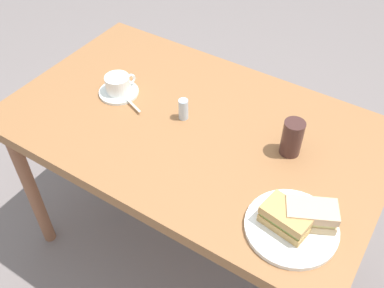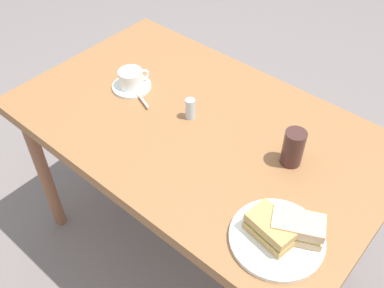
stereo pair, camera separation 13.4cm
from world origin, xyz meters
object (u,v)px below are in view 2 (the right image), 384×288
Objects in this scene: sandwich_front at (272,228)px; sandwich_plate at (277,238)px; salt_shaker at (190,109)px; coffee_saucer at (132,86)px; coffee_cup at (131,78)px; sandwich_back at (297,228)px; spoon at (140,97)px; dining_table at (198,140)px; drinking_glass at (293,148)px.

sandwich_plate is at bearing -162.06° from sandwich_front.
salt_shaker reaches higher than sandwich_plate.
coffee_saucer is 1.27× the size of coffee_cup.
sandwich_back is at bearing 167.82° from coffee_saucer.
sandwich_front is at bearing 39.56° from sandwich_back.
salt_shaker is at bearing -24.27° from sandwich_plate.
coffee_cup is 1.15× the size of spoon.
salt_shaker is (-0.27, -0.01, -0.01)m from coffee_cup.
dining_table is 8.34× the size of sandwich_back.
dining_table is 0.12m from salt_shaker.
drinking_glass reaches higher than spoon.
drinking_glass is at bearing -65.30° from sandwich_plate.
sandwich_back is at bearing 168.77° from spoon.
sandwich_back reaches higher than spoon.
sandwich_back is at bearing 167.71° from coffee_cup.
spoon reaches higher than sandwich_plate.
spoon is at bearing 157.92° from coffee_cup.
coffee_cup is 0.63m from drinking_glass.
dining_table is at bearing -171.55° from spoon.
sandwich_plate is at bearing 165.47° from spoon.
sandwich_front is at bearing 17.94° from sandwich_plate.
salt_shaker is at bearing -25.60° from sandwich_front.
coffee_saucer is at bearing -15.91° from sandwich_front.
sandwich_plate is at bearing 164.71° from coffee_cup.
drinking_glass reaches higher than sandwich_back.
sandwich_back is 2.02× the size of salt_shaker.
sandwich_plate is 0.78m from coffee_cup.
coffee_cup reaches higher than dining_table.
dining_table is 0.25m from spoon.
dining_table is at bearing -20.35° from sandwich_back.
sandwich_back is 0.80m from coffee_saucer.
sandwich_front reaches higher than coffee_cup.
sandwich_plate is 1.79× the size of sandwich_front.
dining_table is at bearing -178.70° from coffee_saucer.
sandwich_front is at bearing 153.06° from dining_table.
sandwich_front is at bearing 164.66° from spoon.
spoon is (0.71, -0.14, -0.03)m from sandwich_back.
sandwich_front reaches higher than sandwich_plate.
spoon is (0.66, -0.18, -0.03)m from sandwich_front.
salt_shaker is at bearing -167.69° from spoon.
sandwich_front reaches higher than spoon.
spoon is 0.56m from drinking_glass.
drinking_glass is at bearing -171.09° from dining_table.
coffee_saucer is 0.08m from spoon.
sandwich_plate is 1.64× the size of sandwich_back.
dining_table is 16.86× the size of salt_shaker.
coffee_cup is at bearing 5.08° from drinking_glass.
sandwich_front is 0.92× the size of sandwich_back.
sandwich_front is 0.06m from sandwich_back.
sandwich_back is at bearing 160.42° from salt_shaker.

